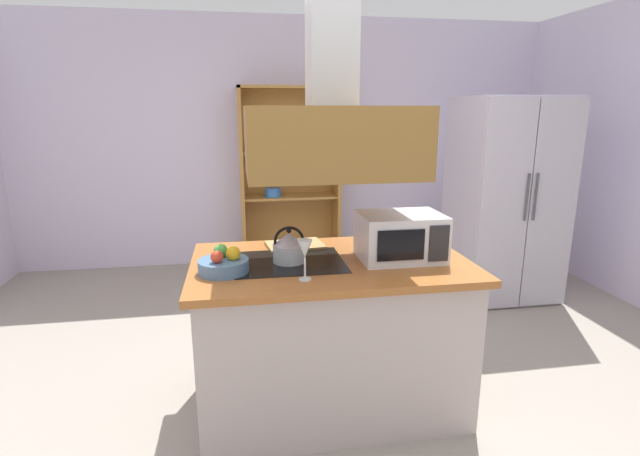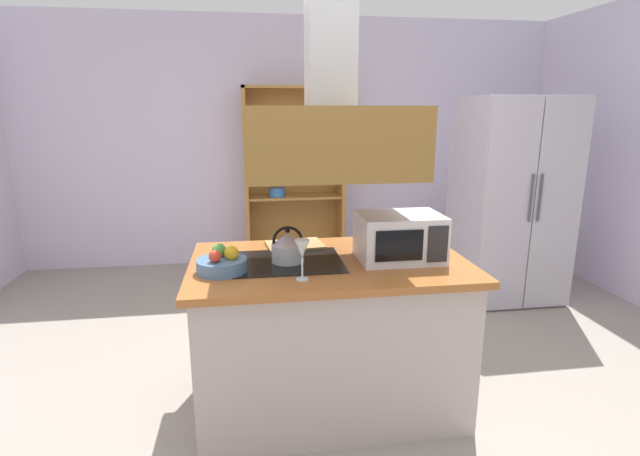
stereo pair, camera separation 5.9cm
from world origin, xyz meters
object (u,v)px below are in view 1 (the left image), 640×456
Objects in this scene: refrigerator at (505,199)px; wine_glass_on_counter at (305,251)px; microwave at (400,237)px; cutting_board at (295,245)px; dish_cabinet at (289,188)px; kettle at (289,247)px; fruit_bowl at (224,264)px.

wine_glass_on_counter is at bearing -140.31° from refrigerator.
refrigerator is at bearing 44.37° from microwave.
microwave is 0.63m from wine_glass_on_counter.
microwave reaches higher than wine_glass_on_counter.
wine_glass_on_counter is (-0.02, -0.60, 0.14)m from cutting_board.
kettle is at bearing -96.10° from dish_cabinet.
microwave is 2.23× the size of wine_glass_on_counter.
dish_cabinet is at bearing 84.72° from cutting_board.
kettle and wine_glass_on_counter have the same top height.
microwave is (0.63, -0.04, 0.04)m from kettle.
refrigerator is 0.94× the size of dish_cabinet.
refrigerator is at bearing 34.02° from kettle.
wine_glass_on_counter is 0.45m from fruit_bowl.
refrigerator reaches higher than microwave.
microwave is at bearing -83.12° from dish_cabinet.
wine_glass_on_counter is at bearing -94.63° from dish_cabinet.
dish_cabinet is 2.91m from fruit_bowl.
dish_cabinet reaches higher than cutting_board.
cutting_board is 0.67m from microwave.
cutting_board is (-0.22, -2.42, 0.04)m from dish_cabinet.
fruit_bowl is at bearing -102.81° from dish_cabinet.
refrigerator is at bearing 39.69° from wine_glass_on_counter.
dish_cabinet is 9.52× the size of wine_glass_on_counter.
refrigerator is 2.73m from wine_glass_on_counter.
cutting_board is 0.62m from wine_glass_on_counter.
refrigerator is at bearing 31.98° from fruit_bowl.
dish_cabinet is 2.79m from microwave.
microwave reaches higher than cutting_board.
kettle is 0.98× the size of wine_glass_on_counter.
microwave is at bearing -31.63° from cutting_board.
dish_cabinet reaches higher than refrigerator.
kettle is 0.44× the size of microwave.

